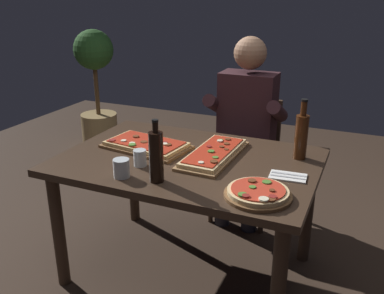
{
  "coord_description": "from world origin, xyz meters",
  "views": [
    {
      "loc": [
        0.89,
        -1.97,
        1.62
      ],
      "look_at": [
        0.0,
        0.05,
        0.79
      ],
      "focal_mm": 39.38,
      "sensor_mm": 36.0,
      "label": 1
    }
  ],
  "objects_px": {
    "tumbler_far_side": "(140,159)",
    "potted_plant_corner": "(96,88)",
    "pizza_rectangular_left": "(214,153)",
    "oil_bottle_amber": "(301,135)",
    "wine_bottle_dark": "(156,156)",
    "diner_chair": "(248,152)",
    "dining_table": "(188,174)",
    "pizza_rectangular_front": "(146,145)",
    "pizza_round_far": "(258,193)",
    "tumbler_near_camera": "(121,168)",
    "seated_diner": "(245,124)"
  },
  "relations": [
    {
      "from": "tumbler_far_side",
      "to": "potted_plant_corner",
      "type": "xyz_separation_m",
      "value": [
        -1.56,
        1.77,
        -0.12
      ]
    },
    {
      "from": "potted_plant_corner",
      "to": "tumbler_far_side",
      "type": "bearing_deg",
      "value": -48.54
    },
    {
      "from": "pizza_rectangular_left",
      "to": "oil_bottle_amber",
      "type": "height_order",
      "value": "oil_bottle_amber"
    },
    {
      "from": "wine_bottle_dark",
      "to": "diner_chair",
      "type": "xyz_separation_m",
      "value": [
        0.12,
        1.18,
        -0.38
      ]
    },
    {
      "from": "dining_table",
      "to": "potted_plant_corner",
      "type": "xyz_separation_m",
      "value": [
        -1.75,
        1.57,
        0.01
      ]
    },
    {
      "from": "dining_table",
      "to": "pizza_rectangular_front",
      "type": "relative_size",
      "value": 2.65
    },
    {
      "from": "dining_table",
      "to": "wine_bottle_dark",
      "type": "distance_m",
      "value": 0.4
    },
    {
      "from": "pizza_round_far",
      "to": "diner_chair",
      "type": "xyz_separation_m",
      "value": [
        -0.37,
        1.15,
        -0.27
      ]
    },
    {
      "from": "pizza_rectangular_left",
      "to": "tumbler_near_camera",
      "type": "height_order",
      "value": "tumbler_near_camera"
    },
    {
      "from": "wine_bottle_dark",
      "to": "oil_bottle_amber",
      "type": "height_order",
      "value": "oil_bottle_amber"
    },
    {
      "from": "oil_bottle_amber",
      "to": "diner_chair",
      "type": "distance_m",
      "value": 0.85
    },
    {
      "from": "potted_plant_corner",
      "to": "pizza_rectangular_front",
      "type": "bearing_deg",
      "value": -46.21
    },
    {
      "from": "tumbler_near_camera",
      "to": "potted_plant_corner",
      "type": "xyz_separation_m",
      "value": [
        -1.55,
        1.93,
        -0.13
      ]
    },
    {
      "from": "seated_diner",
      "to": "dining_table",
      "type": "bearing_deg",
      "value": -97.87
    },
    {
      "from": "pizza_rectangular_front",
      "to": "potted_plant_corner",
      "type": "distance_m",
      "value": 2.11
    },
    {
      "from": "dining_table",
      "to": "seated_diner",
      "type": "bearing_deg",
      "value": 82.13
    },
    {
      "from": "dining_table",
      "to": "pizza_rectangular_left",
      "type": "bearing_deg",
      "value": 33.28
    },
    {
      "from": "pizza_rectangular_front",
      "to": "diner_chair",
      "type": "distance_m",
      "value": 0.94
    },
    {
      "from": "oil_bottle_amber",
      "to": "potted_plant_corner",
      "type": "bearing_deg",
      "value": 150.27
    },
    {
      "from": "pizza_rectangular_left",
      "to": "potted_plant_corner",
      "type": "bearing_deg",
      "value": 141.44
    },
    {
      "from": "oil_bottle_amber",
      "to": "tumbler_far_side",
      "type": "relative_size",
      "value": 3.8
    },
    {
      "from": "pizza_round_far",
      "to": "tumbler_far_side",
      "type": "relative_size",
      "value": 3.49
    },
    {
      "from": "dining_table",
      "to": "potted_plant_corner",
      "type": "relative_size",
      "value": 1.12
    },
    {
      "from": "tumbler_near_camera",
      "to": "diner_chair",
      "type": "distance_m",
      "value": 1.28
    },
    {
      "from": "wine_bottle_dark",
      "to": "tumbler_near_camera",
      "type": "height_order",
      "value": "wine_bottle_dark"
    },
    {
      "from": "seated_diner",
      "to": "potted_plant_corner",
      "type": "relative_size",
      "value": 1.07
    },
    {
      "from": "diner_chair",
      "to": "seated_diner",
      "type": "height_order",
      "value": "seated_diner"
    },
    {
      "from": "dining_table",
      "to": "seated_diner",
      "type": "height_order",
      "value": "seated_diner"
    },
    {
      "from": "wine_bottle_dark",
      "to": "tumbler_near_camera",
      "type": "relative_size",
      "value": 3.35
    },
    {
      "from": "dining_table",
      "to": "tumbler_far_side",
      "type": "bearing_deg",
      "value": -134.65
    },
    {
      "from": "pizza_rectangular_left",
      "to": "diner_chair",
      "type": "xyz_separation_m",
      "value": [
        -0.02,
        0.78,
        -0.27
      ]
    },
    {
      "from": "pizza_rectangular_front",
      "to": "pizza_round_far",
      "type": "distance_m",
      "value": 0.84
    },
    {
      "from": "dining_table",
      "to": "potted_plant_corner",
      "type": "distance_m",
      "value": 2.35
    },
    {
      "from": "pizza_rectangular_front",
      "to": "tumbler_far_side",
      "type": "relative_size",
      "value": 6.0
    },
    {
      "from": "pizza_rectangular_front",
      "to": "tumbler_far_side",
      "type": "distance_m",
      "value": 0.26
    },
    {
      "from": "pizza_rectangular_front",
      "to": "dining_table",
      "type": "bearing_deg",
      "value": -9.57
    },
    {
      "from": "oil_bottle_amber",
      "to": "diner_chair",
      "type": "relative_size",
      "value": 0.38
    },
    {
      "from": "tumbler_near_camera",
      "to": "seated_diner",
      "type": "xyz_separation_m",
      "value": [
        0.31,
        1.09,
        -0.04
      ]
    },
    {
      "from": "pizza_rectangular_left",
      "to": "diner_chair",
      "type": "bearing_deg",
      "value": 91.36
    },
    {
      "from": "potted_plant_corner",
      "to": "pizza_round_far",
      "type": "bearing_deg",
      "value": -39.96
    },
    {
      "from": "potted_plant_corner",
      "to": "diner_chair",
      "type": "bearing_deg",
      "value": -21.12
    },
    {
      "from": "pizza_rectangular_left",
      "to": "pizza_round_far",
      "type": "relative_size",
      "value": 1.82
    },
    {
      "from": "wine_bottle_dark",
      "to": "diner_chair",
      "type": "distance_m",
      "value": 1.25
    },
    {
      "from": "dining_table",
      "to": "oil_bottle_amber",
      "type": "distance_m",
      "value": 0.66
    },
    {
      "from": "wine_bottle_dark",
      "to": "potted_plant_corner",
      "type": "distance_m",
      "value": 2.58
    },
    {
      "from": "oil_bottle_amber",
      "to": "diner_chair",
      "type": "height_order",
      "value": "oil_bottle_amber"
    },
    {
      "from": "pizza_rectangular_left",
      "to": "dining_table",
      "type": "bearing_deg",
      "value": -146.72
    },
    {
      "from": "tumbler_near_camera",
      "to": "seated_diner",
      "type": "bearing_deg",
      "value": 74.38
    },
    {
      "from": "dining_table",
      "to": "wine_bottle_dark",
      "type": "bearing_deg",
      "value": -93.49
    },
    {
      "from": "pizza_rectangular_front",
      "to": "oil_bottle_amber",
      "type": "height_order",
      "value": "oil_bottle_amber"
    }
  ]
}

